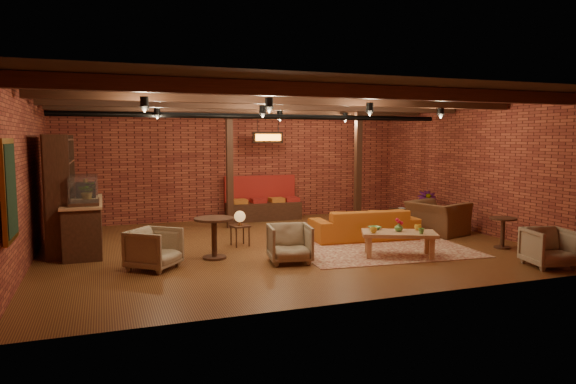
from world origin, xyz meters
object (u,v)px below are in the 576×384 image
object	(u,v)px
armchair_b	(290,242)
armchair_far	(549,246)
plant_tall	(427,173)
coffee_table	(398,235)
sofa	(364,224)
round_table_right	(503,228)
round_table_left	(214,231)
armchair_a	(154,247)
side_table_book	(400,210)
side_table_lamp	(240,219)
armchair_right	(438,212)

from	to	relation	value
armchair_b	armchair_far	world-z (taller)	armchair_b
armchair_b	plant_tall	distance (m)	5.57
coffee_table	armchair_b	xyz separation A→B (m)	(-2.19, 0.26, -0.04)
sofa	coffee_table	world-z (taller)	coffee_table
armchair_b	plant_tall	size ratio (longest dim) A/B	0.28
round_table_right	armchair_far	xyz separation A→B (m)	(-0.39, -1.57, -0.05)
round_table_right	sofa	bearing A→B (deg)	141.58
sofa	round_table_left	distance (m)	3.70
armchair_far	plant_tall	distance (m)	4.66
armchair_a	side_table_book	xyz separation A→B (m)	(6.61, 2.47, 0.02)
side_table_lamp	armchair_b	distance (m)	1.85
side_table_book	plant_tall	distance (m)	1.21
coffee_table	sofa	bearing A→B (deg)	84.09
plant_tall	round_table_right	bearing A→B (deg)	-92.89
round_table_left	round_table_right	xyz separation A→B (m)	(5.95, -1.15, -0.10)
armchair_a	side_table_book	bearing A→B (deg)	-30.77
armchair_a	armchair_b	distance (m)	2.47
armchair_a	round_table_right	size ratio (longest dim) A/B	1.23
armchair_far	armchair_a	bearing A→B (deg)	174.04
coffee_table	side_table_book	bearing A→B (deg)	57.35
round_table_left	side_table_book	bearing A→B (deg)	20.59
armchair_b	side_table_book	size ratio (longest dim) A/B	1.66
sofa	armchair_a	xyz separation A→B (m)	(-4.81, -1.12, 0.05)
sofa	round_table_left	bearing A→B (deg)	15.06
coffee_table	side_table_lamp	world-z (taller)	side_table_lamp
sofa	plant_tall	size ratio (longest dim) A/B	0.87
round_table_left	round_table_right	size ratio (longest dim) A/B	1.22
armchair_right	armchair_b	bearing A→B (deg)	90.91
armchair_far	plant_tall	xyz separation A→B (m)	(0.54, 4.52, 1.01)
coffee_table	armchair_a	distance (m)	4.67
round_table_left	armchair_b	distance (m)	1.50
sofa	round_table_right	xyz separation A→B (m)	(2.32, -1.84, 0.08)
sofa	armchair_b	world-z (taller)	armchair_b
sofa	armchair_b	xyz separation A→B (m)	(-2.37, -1.48, 0.04)
coffee_table	round_table_left	size ratio (longest dim) A/B	2.00
sofa	side_table_lamp	bearing A→B (deg)	-1.51
round_table_right	round_table_left	bearing A→B (deg)	169.08
round_table_left	round_table_right	bearing A→B (deg)	-10.92
side_table_lamp	side_table_book	size ratio (longest dim) A/B	1.61
side_table_book	round_table_right	bearing A→B (deg)	-80.74
side_table_book	sofa	bearing A→B (deg)	-143.10
coffee_table	armchair_far	xyz separation A→B (m)	(2.11, -1.67, -0.05)
plant_tall	sofa	bearing A→B (deg)	-155.73
coffee_table	side_table_book	xyz separation A→B (m)	(1.98, 3.09, -0.01)
round_table_right	armchair_far	distance (m)	1.62
side_table_lamp	armchair_far	distance (m)	6.06
round_table_left	plant_tall	size ratio (longest dim) A/B	0.29
side_table_lamp	armchair_b	xyz separation A→B (m)	(0.50, -1.77, -0.19)
armchair_b	armchair_right	size ratio (longest dim) A/B	0.64
armchair_b	armchair_right	bearing A→B (deg)	27.24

